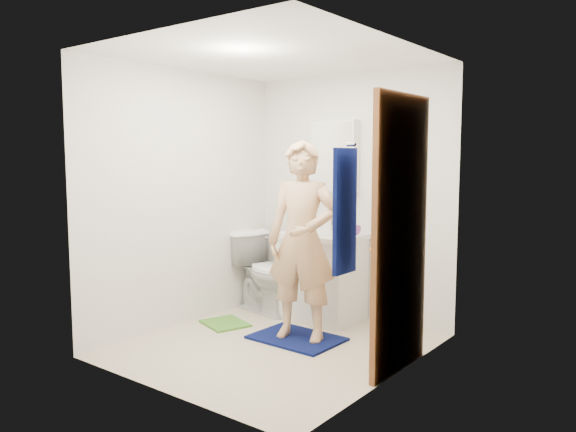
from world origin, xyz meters
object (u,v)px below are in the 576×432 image
object	(u,v)px
medicine_cabinet	(335,156)
soap_dispenser	(296,221)
man	(302,241)
toilet	(267,272)
towel	(345,211)
toothbrush_cup	(355,230)
vanity_cabinet	(321,278)

from	to	relation	value
medicine_cabinet	soap_dispenser	xyz separation A→B (m)	(-0.30, -0.25, -0.65)
man	toilet	bearing A→B (deg)	132.19
medicine_cabinet	towel	bearing A→B (deg)	-55.39
toothbrush_cup	man	world-z (taller)	man
toothbrush_cup	man	distance (m)	0.79
medicine_cabinet	towel	size ratio (longest dim) A/B	0.87
vanity_cabinet	soap_dispenser	xyz separation A→B (m)	(-0.30, -0.02, 0.55)
toilet	vanity_cabinet	bearing A→B (deg)	-66.06
soap_dispenser	toothbrush_cup	size ratio (longest dim) A/B	1.83
towel	soap_dispenser	distance (m)	2.10
vanity_cabinet	man	world-z (taller)	man
toilet	man	world-z (taller)	man
towel	soap_dispenser	bearing A→B (deg)	135.37
soap_dispenser	toothbrush_cup	bearing A→B (deg)	14.70
vanity_cabinet	toilet	size ratio (longest dim) A/B	0.98
towel	man	world-z (taller)	man
toothbrush_cup	medicine_cabinet	bearing A→B (deg)	163.01
man	toothbrush_cup	bearing A→B (deg)	70.56
vanity_cabinet	toilet	world-z (taller)	toilet
vanity_cabinet	soap_dispenser	distance (m)	0.63
medicine_cabinet	toothbrush_cup	size ratio (longest dim) A/B	6.46
toothbrush_cup	man	xyz separation A→B (m)	(-0.05, -0.79, -0.02)
medicine_cabinet	man	size ratio (longest dim) A/B	0.41
vanity_cabinet	towel	bearing A→B (deg)	-51.53
vanity_cabinet	toothbrush_cup	bearing A→B (deg)	23.96
toothbrush_cup	toilet	bearing A→B (deg)	-163.06
medicine_cabinet	soap_dispenser	distance (m)	0.76
vanity_cabinet	man	size ratio (longest dim) A/B	0.47
vanity_cabinet	medicine_cabinet	world-z (taller)	medicine_cabinet
toilet	soap_dispenser	size ratio (longest dim) A/B	4.13
medicine_cabinet	soap_dispenser	world-z (taller)	medicine_cabinet
vanity_cabinet	toilet	xyz separation A→B (m)	(-0.58, -0.14, 0.01)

